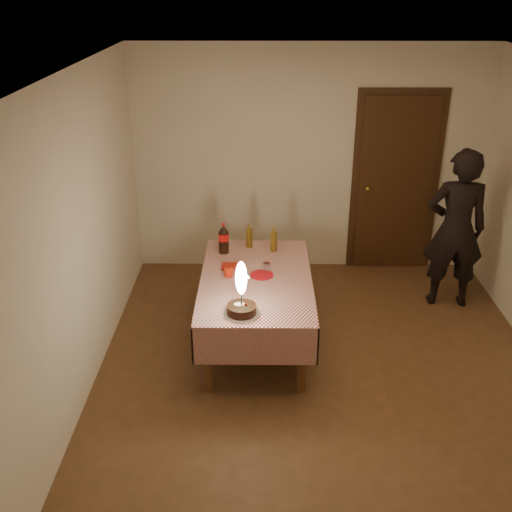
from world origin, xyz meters
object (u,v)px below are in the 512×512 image
Objects in this scene: clear_cup at (266,267)px; dining_table at (256,287)px; birthday_cake at (241,299)px; red_cup at (229,271)px; red_plate at (262,275)px; cola_bottle at (224,238)px; photographer at (455,229)px; amber_bottle_left at (249,236)px; amber_bottle_right at (274,240)px.

dining_table is at bearing -126.33° from clear_cup.
birthday_cake is 4.73× the size of red_cup.
cola_bottle reaches higher than red_plate.
cola_bottle is (-0.07, 0.52, 0.10)m from red_cup.
cola_bottle is 2.39m from photographer.
amber_bottle_left is 1.00× the size of amber_bottle_right.
amber_bottle_left is (0.04, 1.34, -0.02)m from birthday_cake.
cola_bottle is at bearing -173.75° from photographer.
amber_bottle_left is 0.15× the size of photographer.
clear_cup reaches higher than dining_table.
red_plate is at bearing -52.57° from cola_bottle.
amber_bottle_left is at bearing 101.55° from red_plate.
photographer is (2.16, 1.45, 0.02)m from birthday_cake.
dining_table is 7.82× the size of red_plate.
photographer is (2.12, 0.12, 0.04)m from amber_bottle_left.
birthday_cake is at bearing -78.14° from red_cup.
red_plate is at bearing 76.54° from birthday_cake.
red_plate is 0.69× the size of cola_bottle.
birthday_cake is 1.34m from amber_bottle_left.
photographer reaches higher than amber_bottle_left.
amber_bottle_right is (0.08, 0.48, 0.07)m from clear_cup.
red_cup is 0.39× the size of amber_bottle_right.
amber_bottle_right is at bearing 77.88° from red_plate.
red_plate is 0.31m from red_cup.
photographer is at bearing 33.97° from birthday_cake.
cola_bottle reaches higher than dining_table.
red_cup is at bearing 101.86° from birthday_cake.
dining_table is 2.22m from photographer.
clear_cup is at bearing -73.17° from amber_bottle_left.
amber_bottle_right is 0.15× the size of photographer.
red_cup is 1.11× the size of clear_cup.
birthday_cake is at bearing -91.56° from amber_bottle_left.
birthday_cake is at bearing -105.14° from clear_cup.
birthday_cake reaches higher than clear_cup.
red_cup is 0.06× the size of photographer.
red_plate is (0.17, 0.70, -0.13)m from birthday_cake.
birthday_cake is 0.28× the size of photographer.
red_plate is at bearing -78.45° from amber_bottle_left.
clear_cup is 2.07m from photographer.
birthday_cake reaches higher than red_cup.
amber_bottle_left is at bearing 96.28° from dining_table.
clear_cup is 0.60m from amber_bottle_left.
red_plate is at bearing -119.89° from clear_cup.
birthday_cake reaches higher than dining_table.
amber_bottle_right is at bearing -173.69° from photographer.
amber_bottle_left is at bearing 106.83° from clear_cup.
red_cup reaches higher than clear_cup.
red_cup is at bearing -82.10° from cola_bottle.
cola_bottle is 0.29m from amber_bottle_left.
clear_cup is at bearing 60.11° from red_plate.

